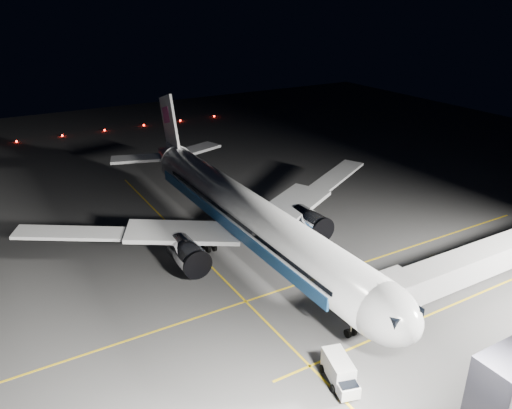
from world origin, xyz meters
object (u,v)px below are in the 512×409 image
Objects in this scene: airliner at (244,213)px; safety_cone_a at (328,223)px; jet_bridge at (489,257)px; safety_cone_b at (273,241)px; service_truck at (340,372)px; safety_cone_c at (312,257)px; baggage_tug at (272,212)px.

safety_cone_a is at bearing 90.17° from airliner.
safety_cone_b is (-22.16, -14.06, -4.25)m from jet_bridge.
service_truck reaches higher than safety_cone_c.
baggage_tug is 13.51m from safety_cone_c.
jet_bridge is 20.56m from safety_cone_c.
service_truck reaches higher than baggage_tug.
safety_cone_a is at bearing -170.05° from jet_bridge.
jet_bridge is at bearing 38.04° from airliner.
safety_cone_a is 1.23× the size of safety_cone_c.
service_truck is (26.14, -5.08, -3.88)m from airliner.
safety_cone_c is at bearing -143.34° from jet_bridge.
service_truck is at bearing -39.16° from baggage_tug.
safety_cone_c is (6.02, 2.05, -0.05)m from safety_cone_b.
safety_cone_b is at bearing 176.40° from service_truck.
safety_cone_c is (6.99, -7.95, -0.06)m from safety_cone_a.
service_truck is 7.54× the size of safety_cone_b.
baggage_tug reaches higher than safety_cone_b.
airliner is 6.34m from safety_cone_b.
safety_cone_b is at bearing 77.03° from airliner.
safety_cone_a is (-23.12, -4.06, -4.24)m from jet_bridge.
baggage_tug is 4.66× the size of safety_cone_a.
jet_bridge is at bearing 113.75° from service_truck.
safety_cone_b is (-25.22, 9.08, -0.95)m from service_truck.
safety_cone_b is (0.96, -10.00, -0.01)m from safety_cone_a.
safety_cone_a is (-0.04, 14.00, -4.82)m from airliner.
safety_cone_c is at bearing 41.06° from airliner.
safety_cone_b is 1.19× the size of safety_cone_c.
jet_bridge reaches higher than baggage_tug.
airliner is 14.81m from safety_cone_a.
airliner is 26.91m from service_truck.
baggage_tug reaches higher than safety_cone_a.
service_truck is 22.21m from safety_cone_c.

